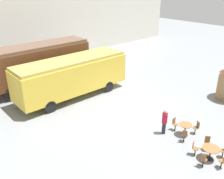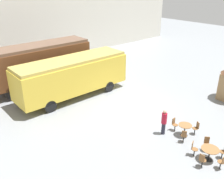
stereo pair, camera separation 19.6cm
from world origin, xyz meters
TOP-DOWN VIEW (x-y plane):
  - ground_plane at (0.00, 0.00)m, footprint 80.00×80.00m
  - backdrop_wall at (0.00, 15.62)m, footprint 44.00×0.15m
  - passenger_coach_wooden at (-3.77, 8.54)m, footprint 9.55×2.58m
  - passenger_coach_vintage at (-2.54, 4.84)m, footprint 9.45×2.74m
  - cafe_table_near at (-1.45, -6.91)m, footprint 0.95×0.95m
  - cafe_table_mid at (-0.47, -4.68)m, footprint 0.83×0.83m
  - cafe_chair_0 at (-2.29, -6.97)m, footprint 0.36×0.36m
  - cafe_chair_1 at (-1.65, -7.73)m, footprint 0.36×0.38m
  - cafe_chair_3 at (-0.80, -6.36)m, footprint 0.41×0.40m
  - cafe_chair_4 at (-1.77, -6.12)m, footprint 0.38×0.39m
  - cafe_chair_5 at (-0.47, -3.89)m, footprint 0.36×0.36m
  - cafe_chair_6 at (-1.15, -5.07)m, footprint 0.40×0.39m
  - cafe_chair_7 at (0.22, -5.07)m, footprint 0.40×0.39m
  - visitor_person at (-1.33, -3.68)m, footprint 0.34×0.34m

SIDE VIEW (x-z plane):
  - ground_plane at x=0.00m, z-range 0.00..0.00m
  - cafe_chair_0 at x=-2.29m, z-range 0.07..0.94m
  - cafe_chair_1 at x=-1.65m, z-range 0.07..0.94m
  - cafe_chair_3 at x=-0.80m, z-range 0.07..0.94m
  - cafe_chair_4 at x=-1.77m, z-range 0.07..0.94m
  - cafe_chair_5 at x=-0.47m, z-range 0.07..0.94m
  - cafe_chair_6 at x=-1.15m, z-range 0.07..0.94m
  - cafe_chair_7 at x=0.22m, z-range 0.07..0.94m
  - cafe_table_near at x=-1.45m, z-range 0.23..0.96m
  - cafe_table_mid at x=-0.47m, z-range 0.21..0.98m
  - visitor_person at x=-1.33m, z-range 0.08..1.79m
  - passenger_coach_vintage at x=-2.54m, z-range 0.28..3.56m
  - passenger_coach_wooden at x=-3.77m, z-range 0.39..4.30m
  - backdrop_wall at x=0.00m, z-range 0.00..9.00m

